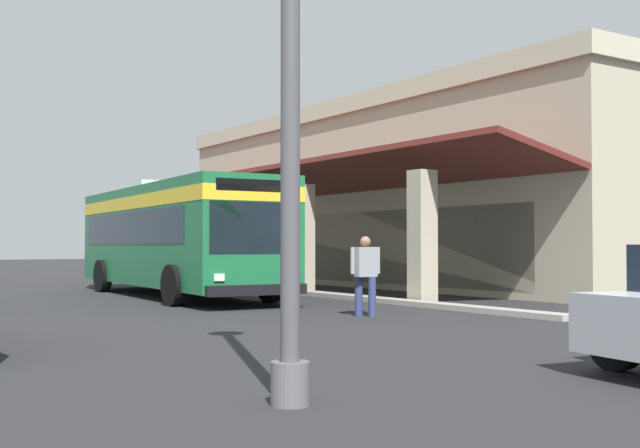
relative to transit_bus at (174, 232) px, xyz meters
name	(u,v)px	position (x,y,z in m)	size (l,w,h in m)	color
ground	(355,284)	(-2.89, 8.42, -1.85)	(120.00, 120.00, 0.00)	#262628
curb_strip	(243,287)	(-2.44, 3.47, -1.79)	(27.38, 0.50, 0.12)	#9E998E
plaza_building	(456,198)	(-2.44, 13.10, 1.50)	(23.12, 15.65, 6.69)	#B2A88E
transit_bus	(174,232)	(0.00, 0.00, 0.00)	(11.34, 3.26, 3.34)	#196638
pedestrian	(365,272)	(8.26, 0.76, -0.93)	(0.40, 0.67, 1.64)	navy
potted_palm	(194,258)	(-9.26, 4.74, -0.94)	(1.84, 1.89, 3.02)	gray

